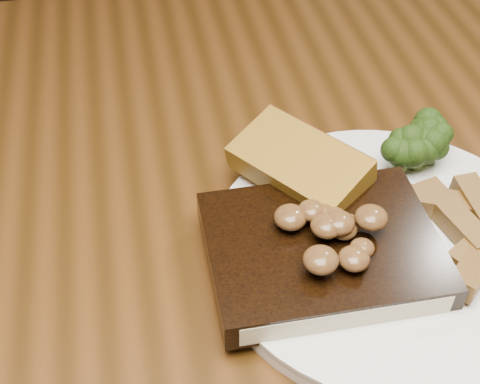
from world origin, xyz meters
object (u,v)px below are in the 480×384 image
Objects in this scene: steak at (322,250)px; garlic_bread at (298,181)px; chair_far at (147,84)px; plate at (387,249)px; dining_table at (236,301)px.

steak is 0.08m from garlic_bread.
chair_far is 0.73m from plate.
plate is 0.06m from steak.
steak reaches higher than plate.
plate reaches higher than dining_table.
dining_table is 9.11× the size of steak.
plate is at bearing 0.59° from garlic_bread.
plate is at bearing 6.29° from steak.
steak reaches higher than dining_table.
chair_far reaches higher than dining_table.
plate is at bearing -20.85° from dining_table.
garlic_bread is at bearing 96.31° from chair_far.
dining_table is at bearing 159.15° from plate.
steak reaches higher than garlic_bread.
chair_far is 7.93× the size of garlic_bread.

